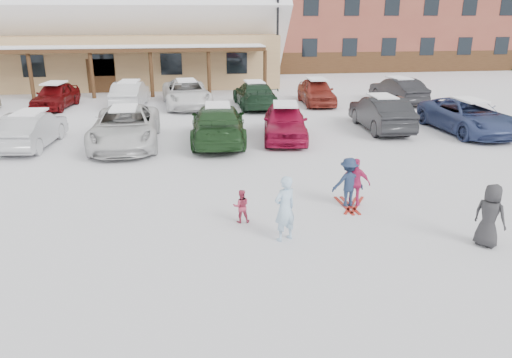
{
  "coord_description": "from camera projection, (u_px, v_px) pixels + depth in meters",
  "views": [
    {
      "loc": [
        -1.41,
        -11.43,
        5.28
      ],
      "look_at": [
        0.3,
        1.0,
        1.0
      ],
      "focal_mm": 35.0,
      "sensor_mm": 36.0,
      "label": 1
    }
  ],
  "objects": [
    {
      "name": "toddler_red",
      "position": [
        241.0,
        206.0,
        12.92
      ],
      "size": [
        0.44,
        0.34,
        0.89
      ],
      "primitive_type": "imported",
      "rotation": [
        0.0,
        0.0,
        3.13
      ],
      "color": "#B0344F",
      "rests_on": "ground"
    },
    {
      "name": "parked_car_12",
      "position": [
        316.0,
        92.0,
        29.01
      ],
      "size": [
        1.89,
        4.37,
        1.47
      ],
      "primitive_type": "imported",
      "rotation": [
        0.0,
        0.0,
        -0.04
      ],
      "color": "maroon",
      "rests_on": "ground"
    },
    {
      "name": "parked_car_1",
      "position": [
        32.0,
        130.0,
        19.95
      ],
      "size": [
        1.9,
        4.44,
        1.42
      ],
      "primitive_type": "imported",
      "rotation": [
        0.0,
        0.0,
        3.05
      ],
      "color": "#A8A9AD",
      "rests_on": "ground"
    },
    {
      "name": "parked_car_10",
      "position": [
        187.0,
        93.0,
        28.3
      ],
      "size": [
        2.99,
        5.61,
        1.5
      ],
      "primitive_type": "imported",
      "rotation": [
        0.0,
        0.0,
        0.09
      ],
      "color": "white",
      "rests_on": "ground"
    },
    {
      "name": "parked_car_6",
      "position": [
        468.0,
        116.0,
        22.3
      ],
      "size": [
        2.75,
        5.48,
        1.49
      ],
      "primitive_type": "imported",
      "rotation": [
        0.0,
        0.0,
        0.05
      ],
      "color": "navy",
      "rests_on": "ground"
    },
    {
      "name": "parked_car_5",
      "position": [
        381.0,
        113.0,
        22.81
      ],
      "size": [
        1.73,
        4.75,
        1.56
      ],
      "primitive_type": "imported",
      "rotation": [
        0.0,
        0.0,
        3.12
      ],
      "color": "black",
      "rests_on": "ground"
    },
    {
      "name": "parked_car_8",
      "position": [
        56.0,
        96.0,
        27.83
      ],
      "size": [
        2.24,
        4.36,
        1.42
      ],
      "primitive_type": "imported",
      "rotation": [
        0.0,
        0.0,
        -0.14
      ],
      "color": "#5C080A",
      "rests_on": "ground"
    },
    {
      "name": "parked_car_3",
      "position": [
        218.0,
        124.0,
        20.63
      ],
      "size": [
        2.51,
        5.53,
        1.57
      ],
      "primitive_type": "imported",
      "rotation": [
        0.0,
        0.0,
        3.08
      ],
      "color": "#1E3E1D",
      "rests_on": "ground"
    },
    {
      "name": "skis_child_navy",
      "position": [
        347.0,
        205.0,
        14.11
      ],
      "size": [
        0.31,
        1.41,
        0.03
      ],
      "primitive_type": "cube",
      "rotation": [
        0.0,
        0.0,
        3.22
      ],
      "color": "#A12017",
      "rests_on": "ground"
    },
    {
      "name": "parked_car_11",
      "position": [
        255.0,
        95.0,
        28.13
      ],
      "size": [
        2.18,
        5.0,
        1.43
      ],
      "primitive_type": "imported",
      "rotation": [
        0.0,
        0.0,
        3.18
      ],
      "color": "#1B3622",
      "rests_on": "ground"
    },
    {
      "name": "day_lodge",
      "position": [
        80.0,
        28.0,
        36.39
      ],
      "size": [
        29.12,
        12.5,
        10.38
      ],
      "color": "tan",
      "rests_on": "ground"
    },
    {
      "name": "ground",
      "position": [
        250.0,
        230.0,
        12.61
      ],
      "size": [
        160.0,
        160.0,
        0.0
      ],
      "primitive_type": "plane",
      "color": "white",
      "rests_on": "ground"
    },
    {
      "name": "adult_skier",
      "position": [
        285.0,
        209.0,
        11.79
      ],
      "size": [
        0.7,
        0.61,
        1.62
      ],
      "primitive_type": "imported",
      "rotation": [
        0.0,
        0.0,
        3.6
      ],
      "color": "#A8CBE8",
      "rests_on": "ground"
    },
    {
      "name": "parked_car_4",
      "position": [
        285.0,
        122.0,
        21.13
      ],
      "size": [
        2.46,
        4.69,
        1.52
      ],
      "primitive_type": "imported",
      "rotation": [
        0.0,
        0.0,
        -0.15
      ],
      "color": "maroon",
      "rests_on": "ground"
    },
    {
      "name": "bystander_dark",
      "position": [
        490.0,
        216.0,
        11.52
      ],
      "size": [
        0.81,
        0.89,
        1.52
      ],
      "primitive_type": "imported",
      "rotation": [
        0.0,
        0.0,
        2.14
      ],
      "color": "#29292C",
      "rests_on": "ground"
    },
    {
      "name": "parked_car_2",
      "position": [
        125.0,
        127.0,
        20.1
      ],
      "size": [
        2.69,
        5.67,
        1.56
      ],
      "primitive_type": "imported",
      "rotation": [
        0.0,
        0.0,
        0.02
      ],
      "color": "silver",
      "rests_on": "ground"
    },
    {
      "name": "parked_car_13",
      "position": [
        398.0,
        90.0,
        29.38
      ],
      "size": [
        2.08,
        4.63,
        1.48
      ],
      "primitive_type": "imported",
      "rotation": [
        0.0,
        0.0,
        3.26
      ],
      "color": "black",
      "rests_on": "ground"
    },
    {
      "name": "parked_car_9",
      "position": [
        130.0,
        94.0,
        28.17
      ],
      "size": [
        1.87,
        4.52,
        1.46
      ],
      "primitive_type": "imported",
      "rotation": [
        0.0,
        0.0,
        3.07
      ],
      "color": "silver",
      "rests_on": "ground"
    },
    {
      "name": "lamp_post",
      "position": [
        278.0,
        34.0,
        33.94
      ],
      "size": [
        0.5,
        0.25,
        6.51
      ],
      "color": "black",
      "rests_on": "ground"
    },
    {
      "name": "child_navy",
      "position": [
        348.0,
        182.0,
        13.89
      ],
      "size": [
        0.95,
        0.6,
        1.42
      ],
      "primitive_type": "imported",
      "rotation": [
        0.0,
        0.0,
        3.22
      ],
      "color": "#1B2A47",
      "rests_on": "ground"
    },
    {
      "name": "child_magenta",
      "position": [
        356.0,
        183.0,
        13.91
      ],
      "size": [
        0.87,
        0.71,
        1.39
      ],
      "primitive_type": "imported",
      "rotation": [
        0.0,
        0.0,
        2.6
      ],
      "color": "#C32560",
      "rests_on": "ground"
    },
    {
      "name": "conifer_3",
      "position": [
        254.0,
        11.0,
        52.98
      ],
      "size": [
        3.96,
        3.96,
        9.18
      ],
      "color": "black",
      "rests_on": "ground"
    },
    {
      "name": "skis_child_magenta",
      "position": [
        354.0,
        205.0,
        14.13
      ],
      "size": [
        0.9,
        1.3,
        0.03
      ],
      "primitive_type": "cube",
      "rotation": [
        0.0,
        0.0,
        2.6
      ],
      "color": "#A12017",
      "rests_on": "ground"
    }
  ]
}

